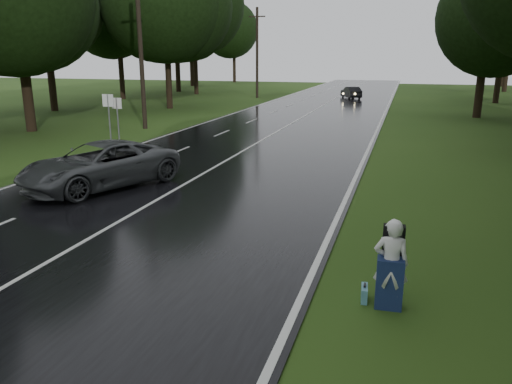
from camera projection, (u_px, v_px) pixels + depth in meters
ground at (18, 281)px, 10.26m from camera, size 160.00×160.00×0.00m
road at (270, 136)px, 28.71m from camera, size 12.00×140.00×0.04m
lane_center at (270, 135)px, 28.70m from camera, size 0.12×140.00×0.01m
grey_car at (100, 165)px, 17.31m from camera, size 4.64×6.20×1.57m
far_car at (351, 92)px, 53.60m from camera, size 2.72×3.96×1.24m
hitchhiker at (391, 267)px, 9.01m from camera, size 0.65×0.59×1.73m
suitcase at (364, 293)px, 9.43m from camera, size 0.15×0.41×0.29m
utility_pole_mid at (145, 128)px, 31.73m from camera, size 1.80×0.28×10.85m
utility_pole_far at (257, 98)px, 54.81m from camera, size 1.80×0.28×9.47m
road_sign_a at (111, 145)px, 25.89m from camera, size 0.63×0.10×2.62m
road_sign_b at (120, 143)px, 26.61m from camera, size 0.57×0.10×2.38m
tree_left_d at (32, 131)px, 30.63m from camera, size 8.51×8.51×13.30m
tree_left_e at (170, 108)px, 43.87m from camera, size 9.64×9.64×15.07m
tree_left_f at (197, 94)px, 59.94m from camera, size 11.17×11.17×17.45m
tree_right_e at (476, 118)px, 37.33m from camera, size 7.66×7.66×11.97m
tree_right_f at (495, 103)px, 48.71m from camera, size 8.45×8.45×13.20m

